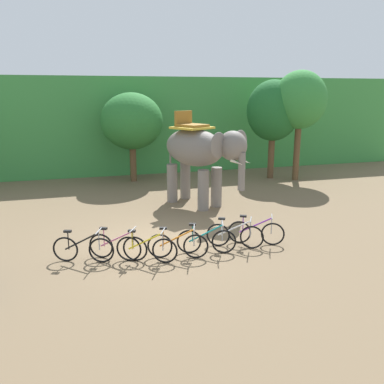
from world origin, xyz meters
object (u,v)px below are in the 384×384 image
Objects in this scene: bike_yellow at (147,249)px; bike_purple at (256,232)px; tree_far_left at (300,101)px; bike_teal at (206,241)px; elephant at (200,152)px; bike_black at (83,249)px; bike_pink at (118,246)px; bike_orange at (178,245)px; tree_center_left at (132,121)px; bike_white at (235,235)px; tree_center at (273,111)px.

bike_purple is (3.41, 0.41, 0.00)m from bike_yellow.
bike_purple is (-5.92, -7.96, -3.71)m from tree_far_left.
bike_yellow is 1.75m from bike_teal.
bike_black is at bearing -135.81° from elephant.
elephant is 6.78m from bike_black.
elephant is 6.24m from bike_pink.
tree_far_left is at bearing 53.40° from bike_purple.
bike_teal is at bearing 4.45° from bike_yellow.
elephant is 2.52× the size of bike_black.
tree_far_left reaches higher than bike_orange.
tree_center_left is 2.72× the size of bike_teal.
tree_center_left is 8.57m from tree_far_left.
tree_far_left is at bearing -13.64° from tree_center_left.
bike_yellow is (-9.33, -8.37, -3.71)m from tree_far_left.
bike_purple is at bearing 5.82° from bike_white.
bike_black is 1.05× the size of bike_white.
bike_pink is 1.65m from bike_orange.
elephant is 5.03m from bike_white.
tree_center is 3.29× the size of bike_purple.
tree_center_left is 0.80× the size of tree_far_left.
bike_black and bike_pink have the same top height.
elephant reaches higher than bike_yellow.
bike_white is (4.35, -0.13, 0.00)m from bike_black.
bike_orange and bike_teal have the same top height.
tree_center is 12.17m from bike_orange.
tree_center reaches higher than tree_center_left.
tree_center is 3.17× the size of bike_black.
bike_black and bike_teal have the same top height.
bike_black is 3.42m from bike_teal.
bike_black is at bearing 174.47° from bike_teal.
tree_far_left reaches higher than bike_black.
tree_center is at bearing 57.73° from bike_white.
bike_orange is (-8.45, -8.35, -3.71)m from tree_far_left.
bike_purple is at bearing -85.22° from elephant.
bike_black is 4.36m from bike_white.
tree_center_left is at bearing 79.82° from bike_pink.
bike_orange is 0.99× the size of bike_teal.
tree_far_left is at bearing 28.03° from elephant.
bike_yellow and bike_orange have the same top height.
bike_yellow is 0.96× the size of bike_orange.
elephant is at bearing -69.83° from tree_center_left.
bike_orange is at bearing -135.35° from tree_far_left.
bike_teal and bike_purple have the same top height.
elephant is at bearing 58.90° from bike_yellow.
bike_purple is at bearing 8.68° from bike_orange.
tree_center is 3.11× the size of bike_teal.
elephant is (-6.30, -3.35, -1.89)m from tree_far_left.
bike_white is at bearing -122.27° from tree_center.
bike_black is at bearing -138.79° from tree_center.
elephant is at bearing -141.71° from tree_center.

